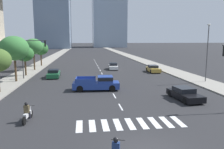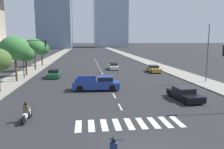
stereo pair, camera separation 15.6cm
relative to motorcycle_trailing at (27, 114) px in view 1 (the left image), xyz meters
name	(u,v)px [view 1 (the left image)]	position (x,y,z in m)	size (l,w,h in m)	color
sidewalk_east	(170,70)	(20.85, 24.30, -0.51)	(4.00, 260.00, 0.15)	gray
sidewalk_west	(26,73)	(-6.07, 24.30, -0.51)	(4.00, 260.00, 0.15)	gray
crosswalk_near	(130,124)	(7.39, -1.46, -0.58)	(7.65, 2.23, 0.01)	silver
lane_divider_center	(100,70)	(7.39, 26.54, -0.58)	(0.14, 50.00, 0.01)	silver
motorcycle_trailing	(27,114)	(0.00, 0.00, 0.00)	(0.70, 2.07, 1.49)	black
pickup_truck	(98,83)	(5.88, 9.53, 0.23)	(5.58, 2.37, 1.67)	navy
sedan_white_0	(113,66)	(10.13, 27.72, 0.01)	(2.04, 4.36, 1.29)	silver
sedan_black_1	(185,94)	(14.16, 4.19, -0.02)	(2.25, 4.53, 1.22)	black
sedan_green_2	(54,74)	(-0.56, 19.34, 0.01)	(1.91, 4.48, 1.30)	#1E6038
sedan_gold_3	(153,69)	(16.97, 22.95, 0.01)	(1.95, 4.37, 1.28)	#B28E38
traffic_signal_far	(31,51)	(-3.57, 18.20, 3.68)	(3.94, 0.28, 6.07)	#333335
street_lamp_east	(207,49)	(21.15, 12.35, 4.12)	(0.50, 0.24, 7.91)	#3F3F42
street_tree_second	(14,48)	(-5.27, 15.81, 4.18)	(3.97, 3.97, 6.31)	#4C3823
street_tree_third	(25,54)	(-5.27, 21.20, 3.07)	(2.90, 2.90, 4.75)	#4C3823
street_tree_fourth	(33,47)	(-5.27, 27.90, 4.06)	(3.55, 3.55, 6.02)	#4C3823
street_tree_fifth	(41,49)	(-5.27, 35.08, 3.35)	(3.33, 3.33, 5.22)	#4C3823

